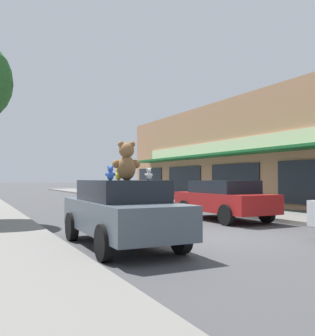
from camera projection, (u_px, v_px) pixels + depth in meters
name	position (u px, v px, depth m)	size (l,w,h in m)	color
ground_plane	(217.00, 238.00, 9.94)	(260.00, 260.00, 0.00)	#424244
plush_art_car	(121.00, 211.00, 8.69)	(1.93, 4.34, 1.54)	#4C5660
teddy_bear_giant	(127.00, 161.00, 8.78)	(0.70, 0.49, 0.92)	olive
teddy_bear_yellow	(119.00, 174.00, 8.99)	(0.19, 0.24, 0.32)	yellow
teddy_bear_green	(129.00, 173.00, 9.10)	(0.26, 0.23, 0.36)	green
teddy_bear_blue	(110.00, 173.00, 8.00)	(0.23, 0.19, 0.31)	blue
teddy_bear_orange	(125.00, 175.00, 9.74)	(0.15, 0.19, 0.25)	orange
teddy_bear_purple	(127.00, 173.00, 9.87)	(0.22, 0.29, 0.38)	purple
teddy_bear_white	(149.00, 174.00, 8.74)	(0.21, 0.13, 0.29)	white
teddy_bear_pink	(110.00, 174.00, 9.45)	(0.22, 0.18, 0.30)	pink
parked_car_far_center	(223.00, 199.00, 14.11)	(1.98, 4.31, 1.50)	maroon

